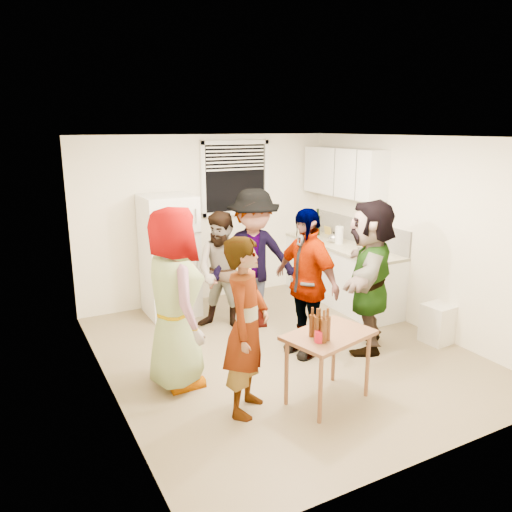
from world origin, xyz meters
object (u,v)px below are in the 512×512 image
refrigerator (169,256)px  wine_bottle (317,235)px  guest_back_right (254,326)px  beer_bottle_counter (364,254)px  red_cup (319,342)px  trash_bin (438,323)px  guest_stripe (247,409)px  blue_cup (371,258)px  kettle (334,243)px  beer_bottle_table (312,336)px  guest_back_left (225,328)px  guest_black (304,352)px  serving_table (326,400)px  guest_orange (365,346)px

refrigerator → wine_bottle: 2.50m
refrigerator → guest_back_right: bearing=-50.4°
beer_bottle_counter → red_cup: beer_bottle_counter is taller
beer_bottle_counter → trash_bin: size_ratio=0.45×
beer_bottle_counter → guest_stripe: beer_bottle_counter is taller
wine_bottle → blue_cup: wine_bottle is taller
kettle → red_cup: (-2.02, -2.53, -0.20)m
refrigerator → beer_bottle_table: refrigerator is taller
beer_bottle_counter → blue_cup: size_ratio=1.66×
guest_back_left → guest_stripe: bearing=-65.8°
wine_bottle → guest_black: (-1.53, -1.98, -0.90)m
trash_bin → guest_back_left: bearing=143.0°
kettle → red_cup: bearing=-140.8°
blue_cup → guest_back_right: bearing=158.7°
trash_bin → serving_table: 2.09m
guest_back_left → trash_bin: bearing=5.6°
blue_cup → guest_back_left: bearing=160.1°
wine_bottle → blue_cup: 1.57m
wine_bottle → red_cup: size_ratio=2.94×
blue_cup → trash_bin: size_ratio=0.27×
beer_bottle_counter → guest_back_right: beer_bottle_counter is taller
serving_table → guest_black: 1.08m
red_cup → guest_back_right: bearing=78.3°
guest_black → guest_back_left: bearing=-162.4°
blue_cup → guest_orange: 1.24m
guest_black → guest_back_right: bearing=-179.5°
guest_stripe → guest_orange: guest_orange is taller
guest_stripe → wine_bottle: bearing=-0.7°
beer_bottle_counter → guest_back_left: 2.16m
guest_black → guest_stripe: bearing=-63.9°
blue_cup → guest_back_right: (-1.48, 0.57, -0.90)m
beer_bottle_table → guest_orange: beer_bottle_table is taller
refrigerator → blue_cup: 2.78m
red_cup → blue_cup: bearing=39.0°
guest_orange → kettle: bearing=-161.2°
trash_bin → guest_back_right: size_ratio=0.26×
beer_bottle_table → guest_back_right: beer_bottle_table is taller
serving_table → guest_orange: serving_table is taller
serving_table → trash_bin: bearing=13.4°
refrigerator → wine_bottle: (2.50, -0.01, 0.05)m
kettle → guest_back_right: (-1.58, -0.40, -0.90)m
beer_bottle_counter → trash_bin: beer_bottle_counter is taller
trash_bin → red_cup: bearing=-164.9°
kettle → trash_bin: bearing=-96.3°
beer_bottle_table → kettle: bearing=50.0°
guest_stripe → guest_orange: bearing=-29.8°
refrigerator → guest_back_left: (0.44, -0.89, -0.85)m
kettle → guest_back_right: 1.86m
beer_bottle_table → red_cup: 0.14m
trash_bin → serving_table: bearing=-166.6°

